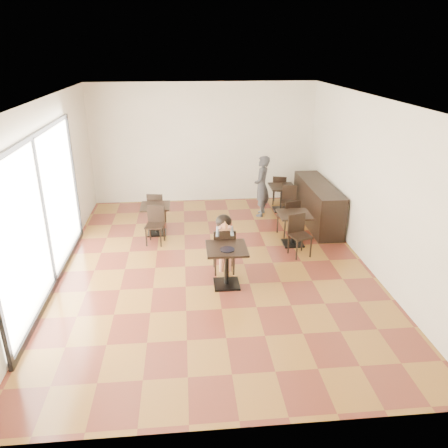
{
  "coord_description": "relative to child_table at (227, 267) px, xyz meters",
  "views": [
    {
      "loc": [
        -0.53,
        -7.7,
        4.05
      ],
      "look_at": [
        0.16,
        -0.29,
        1.0
      ],
      "focal_mm": 35.0,
      "sensor_mm": 36.0,
      "label": 1
    }
  ],
  "objects": [
    {
      "name": "ceiling",
      "position": [
        -0.16,
        0.79,
        2.82
      ],
      "size": [
        6.0,
        8.0,
        0.01
      ],
      "primitive_type": "cube",
      "color": "white",
      "rests_on": "floor"
    },
    {
      "name": "wall_front",
      "position": [
        -0.16,
        -3.21,
        1.22
      ],
      "size": [
        6.0,
        0.01,
        3.2
      ],
      "primitive_type": "cube",
      "color": "white",
      "rests_on": "floor"
    },
    {
      "name": "chair_mid_b",
      "position": [
        1.62,
        1.08,
        0.05
      ],
      "size": [
        0.49,
        0.49,
        0.86
      ],
      "primitive_type": null,
      "rotation": [
        0.0,
        0.0,
        0.3
      ],
      "color": "black",
      "rests_on": "floor"
    },
    {
      "name": "pizza_slice",
      "position": [
        0.0,
        0.36,
        0.61
      ],
      "size": [
        0.27,
        0.2,
        0.06
      ],
      "primitive_type": null,
      "color": "#E8D787",
      "rests_on": "child"
    },
    {
      "name": "floor",
      "position": [
        -0.16,
        0.79,
        -0.38
      ],
      "size": [
        6.0,
        8.0,
        0.01
      ],
      "primitive_type": "cube",
      "color": "brown",
      "rests_on": "ground"
    },
    {
      "name": "child_table",
      "position": [
        0.0,
        0.0,
        0.0
      ],
      "size": [
        0.72,
        0.72,
        0.76
      ],
      "primitive_type": null,
      "color": "black",
      "rests_on": "floor"
    },
    {
      "name": "child_chair",
      "position": [
        0.0,
        0.55,
        0.08
      ],
      "size": [
        0.41,
        0.41,
        0.91
      ],
      "primitive_type": null,
      "rotation": [
        0.0,
        0.0,
        3.14
      ],
      "color": "black",
      "rests_on": "floor"
    },
    {
      "name": "chair_back_a",
      "position": [
        1.88,
        4.29,
        0.02
      ],
      "size": [
        0.45,
        0.45,
        0.81
      ],
      "primitive_type": null,
      "rotation": [
        0.0,
        0.0,
        2.85
      ],
      "color": "black",
      "rests_on": "floor"
    },
    {
      "name": "service_counter",
      "position": [
        2.49,
        2.79,
        0.12
      ],
      "size": [
        0.6,
        2.4,
        1.0
      ],
      "primitive_type": "cube",
      "color": "black",
      "rests_on": "floor"
    },
    {
      "name": "chair_mid_a",
      "position": [
        1.62,
        2.18,
        0.05
      ],
      "size": [
        0.49,
        0.49,
        0.86
      ],
      "primitive_type": null,
      "rotation": [
        0.0,
        0.0,
        3.44
      ],
      "color": "black",
      "rests_on": "floor"
    },
    {
      "name": "wall_left",
      "position": [
        -3.16,
        0.79,
        1.22
      ],
      "size": [
        0.01,
        8.0,
        3.2
      ],
      "primitive_type": "cube",
      "color": "white",
      "rests_on": "floor"
    },
    {
      "name": "child",
      "position": [
        0.0,
        0.55,
        0.19
      ],
      "size": [
        0.41,
        0.57,
        1.15
      ],
      "primitive_type": null,
      "color": "slate",
      "rests_on": "child_chair"
    },
    {
      "name": "adult_patron",
      "position": [
        1.23,
        3.47,
        0.39
      ],
      "size": [
        0.51,
        0.64,
        1.54
      ],
      "primitive_type": "imported",
      "rotation": [
        0.0,
        0.0,
        -1.86
      ],
      "color": "#3C3C42",
      "rests_on": "floor"
    },
    {
      "name": "cafe_table_left",
      "position": [
        -1.38,
        2.5,
        -0.03
      ],
      "size": [
        0.77,
        0.77,
        0.69
      ],
      "primitive_type": null,
      "rotation": [
        0.0,
        0.0,
        -0.19
      ],
      "color": "black",
      "rests_on": "floor"
    },
    {
      "name": "wall_right",
      "position": [
        2.84,
        0.79,
        1.22
      ],
      "size": [
        0.01,
        8.0,
        3.2
      ],
      "primitive_type": "cube",
      "color": "white",
      "rests_on": "floor"
    },
    {
      "name": "storefront_window",
      "position": [
        -3.13,
        0.29,
        1.02
      ],
      "size": [
        0.04,
        4.5,
        2.6
      ],
      "primitive_type": "cube",
      "color": "white",
      "rests_on": "floor"
    },
    {
      "name": "chair_back_b",
      "position": [
        1.88,
        3.22,
        0.02
      ],
      "size": [
        0.45,
        0.45,
        0.81
      ],
      "primitive_type": null,
      "rotation": [
        0.0,
        0.0,
        -0.29
      ],
      "color": "black",
      "rests_on": "floor"
    },
    {
      "name": "wall_back",
      "position": [
        -0.16,
        4.79,
        1.22
      ],
      "size": [
        6.0,
        0.01,
        3.2
      ],
      "primitive_type": "cube",
      "color": "white",
      "rests_on": "floor"
    },
    {
      "name": "cafe_table_mid",
      "position": [
        1.62,
        1.63,
        -0.02
      ],
      "size": [
        0.85,
        0.85,
        0.72
      ],
      "primitive_type": null,
      "rotation": [
        0.0,
        0.0,
        0.3
      ],
      "color": "black",
      "rests_on": "floor"
    },
    {
      "name": "chair_left_b",
      "position": [
        -1.38,
        1.95,
        0.04
      ],
      "size": [
        0.44,
        0.44,
        0.83
      ],
      "primitive_type": null,
      "rotation": [
        0.0,
        0.0,
        -0.19
      ],
      "color": "black",
      "rests_on": "floor"
    },
    {
      "name": "plate",
      "position": [
        0.0,
        -0.1,
        0.39
      ],
      "size": [
        0.26,
        0.26,
        0.02
      ],
      "primitive_type": "cylinder",
      "color": "black",
      "rests_on": "child_table"
    },
    {
      "name": "cafe_table_back",
      "position": [
        1.82,
        3.77,
        -0.04
      ],
      "size": [
        0.79,
        0.79,
        0.67
      ],
      "primitive_type": null,
      "rotation": [
        0.0,
        0.0,
        -0.29
      ],
      "color": "black",
      "rests_on": "floor"
    },
    {
      "name": "chair_left_a",
      "position": [
        -1.38,
        3.05,
        0.04
      ],
      "size": [
        0.44,
        0.44,
        0.83
      ],
      "primitive_type": null,
      "rotation": [
        0.0,
        0.0,
        2.95
      ],
      "color": "black",
      "rests_on": "floor"
    }
  ]
}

